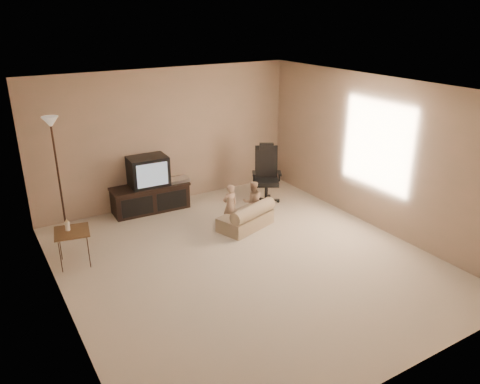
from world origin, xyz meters
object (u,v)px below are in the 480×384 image
Objects in this scene: floor_lamp at (54,150)px; toddler_left at (230,205)px; office_chair at (266,182)px; tv_stand at (150,188)px; toddler_right at (253,201)px; child_sofa at (248,218)px; side_table at (71,232)px.

toddler_left is at bearing -26.64° from floor_lamp.
office_chair is 1.51× the size of toddler_left.
tv_stand reaches higher than toddler_right.
toddler_left is (-1.13, -0.58, -0.03)m from office_chair.
child_sofa is at bearing -107.96° from office_chair.
child_sofa is (-0.93, -0.82, -0.21)m from office_chair.
side_table is 2.57m from toddler_left.
toddler_right is at bearing -23.78° from floor_lamp.
toddler_right is at bearing 23.11° from child_sofa.
tv_stand is at bearing 37.53° from side_table.
side_table reaches higher than child_sofa.
office_chair reaches higher than tv_stand.
tv_stand is at bearing 3.61° from floor_lamp.
floor_lamp is (0.12, 1.18, 0.90)m from side_table.
side_table is at bearing 156.08° from child_sofa.
office_chair is (2.04, -0.74, -0.02)m from tv_stand.
toddler_right is (-0.70, -0.62, -0.03)m from office_chair.
floor_lamp is at bearing 84.14° from side_table.
toddler_left reaches higher than side_table.
child_sofa is (1.11, -1.56, -0.24)m from tv_stand.
floor_lamp is at bearing -173.86° from tv_stand.
office_chair is at bearing -17.46° from tv_stand.
side_table is 0.96× the size of toddler_left.
side_table is 0.97× the size of toddler_right.
toddler_left is (0.91, -1.32, -0.05)m from tv_stand.
office_chair is 3.74m from side_table.
tv_stand is 0.75× the size of floor_lamp.
child_sofa is 1.42× the size of toddler_left.
toddler_right is at bearing -42.97° from tv_stand.
side_table is 1.49m from floor_lamp.
office_chair is 1.52× the size of toddler_right.
tv_stand is at bearing 107.46° from child_sofa.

